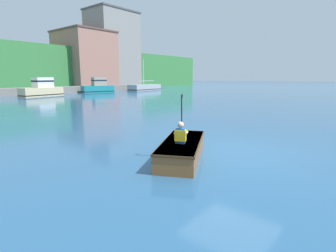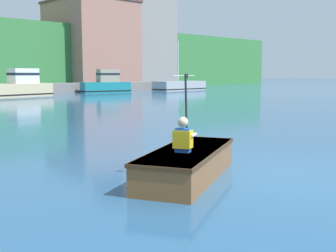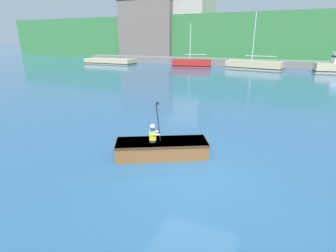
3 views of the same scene
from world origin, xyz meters
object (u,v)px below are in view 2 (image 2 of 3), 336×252
moored_boat_dock_center_near (107,84)px  moored_boat_dock_east_inner (180,86)px  moored_boat_dock_west_inner (22,86)px  rowboat_foreground (189,161)px  person_paddler (183,136)px

moored_boat_dock_center_near → moored_boat_dock_east_inner: bearing=-4.4°
moored_boat_dock_west_inner → moored_boat_dock_center_near: moored_boat_dock_center_near is taller
rowboat_foreground → person_paddler: (-0.28, -0.15, 0.48)m
rowboat_foreground → person_paddler: 0.58m
moored_boat_dock_west_inner → rowboat_foreground: bearing=-108.1°
rowboat_foreground → moored_boat_dock_center_near: bearing=58.1°
moored_boat_dock_west_inner → person_paddler: size_ratio=4.15×
moored_boat_dock_west_inner → moored_boat_dock_center_near: bearing=8.6°
moored_boat_dock_west_inner → rowboat_foreground: size_ratio=1.74×
person_paddler → moored_boat_dock_west_inner: bearing=71.4°
moored_boat_dock_center_near → moored_boat_dock_west_inner: bearing=-171.4°
rowboat_foreground → person_paddler: person_paddler is taller
moored_boat_dock_east_inner → person_paddler: bearing=-134.1°
moored_boat_dock_center_near → rowboat_foreground: bearing=-121.9°
moored_boat_dock_east_inner → rowboat_foreground: bearing=-133.9°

